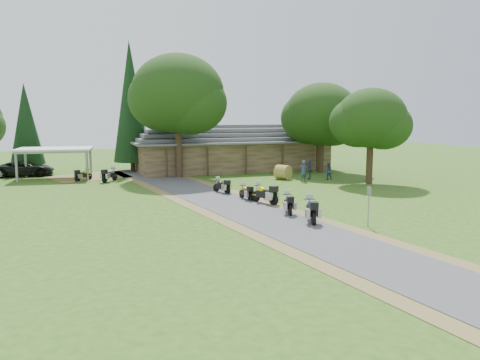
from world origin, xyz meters
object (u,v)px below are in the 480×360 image
object	(u,v)px
motorcycle_row_b	(288,203)
hay_bale	(283,172)
motorcycle_carport_b	(110,174)
motorcycle_carport_a	(83,174)
lodge	(232,147)
motorcycle_row_d	(246,191)
car_dark_suv	(25,165)
motorcycle_row_c	(264,193)
motorcycle_row_e	(222,185)
carport	(55,163)
motorcycle_row_a	(311,209)

from	to	relation	value
motorcycle_row_b	hay_bale	world-z (taller)	hay_bale
motorcycle_carport_b	motorcycle_carport_a	bearing A→B (deg)	94.47
lodge	motorcycle_carport_b	bearing A→B (deg)	-157.79
motorcycle_row_d	motorcycle_carport_a	bearing A→B (deg)	30.60
car_dark_suv	motorcycle_carport_b	size ratio (longest dim) A/B	2.96
motorcycle_row_c	motorcycle_row_e	xyz separation A→B (m)	(-1.40, 5.04, -0.12)
car_dark_suv	motorcycle_carport_a	size ratio (longest dim) A/B	3.36
lodge	motorcycle_row_d	bearing A→B (deg)	-105.74
carport	hay_bale	distance (m)	21.12
motorcycle_row_b	car_dark_suv	bearing A→B (deg)	51.04
motorcycle_carport_b	motorcycle_row_a	bearing A→B (deg)	-117.31
motorcycle_row_c	motorcycle_carport_a	world-z (taller)	motorcycle_row_c
lodge	hay_bale	bearing A→B (deg)	-78.60
motorcycle_row_c	motorcycle_row_a	bearing A→B (deg)	159.10
lodge	motorcycle_carport_a	world-z (taller)	lodge
motorcycle_row_e	lodge	bearing A→B (deg)	-42.03
lodge	motorcycle_row_e	xyz separation A→B (m)	(-5.77, -14.56, -1.85)
motorcycle_row_b	motorcycle_row_a	bearing A→B (deg)	-158.89
car_dark_suv	hay_bale	distance (m)	24.90
motorcycle_row_c	motorcycle_row_d	world-z (taller)	motorcycle_row_c
motorcycle_row_d	motorcycle_row_c	bearing A→B (deg)	-166.84
motorcycle_carport_b	motorcycle_row_b	bearing A→B (deg)	-114.73
car_dark_suv	motorcycle_row_d	distance (m)	24.75
carport	motorcycle_row_c	bearing A→B (deg)	-46.32
motorcycle_carport_a	motorcycle_carport_b	distance (m)	2.61
motorcycle_carport_a	hay_bale	xyz separation A→B (m)	(17.33, -5.22, 0.07)
lodge	motorcycle_row_c	bearing A→B (deg)	-102.55
motorcycle_row_a	motorcycle_carport_b	distance (m)	22.09
motorcycle_row_e	motorcycle_row_c	bearing A→B (deg)	175.11
carport	car_dark_suv	world-z (taller)	carport
motorcycle_row_c	motorcycle_row_e	bearing A→B (deg)	-8.55
motorcycle_row_c	motorcycle_carport_b	distance (m)	16.75
motorcycle_carport_b	hay_bale	size ratio (longest dim) A/B	1.47
car_dark_suv	motorcycle_row_a	bearing A→B (deg)	-145.60
motorcycle_row_a	hay_bale	size ratio (longest dim) A/B	1.59
motorcycle_row_a	motorcycle_row_e	distance (m)	11.05
carport	motorcycle_carport_a	distance (m)	3.45
carport	motorcycle_carport_b	world-z (taller)	carport
motorcycle_carport_a	hay_bale	world-z (taller)	hay_bale
carport	lodge	bearing A→B (deg)	12.05
lodge	hay_bale	world-z (taller)	lodge
motorcycle_row_a	motorcycle_row_b	world-z (taller)	motorcycle_row_a
carport	motorcycle_row_e	bearing A→B (deg)	-40.16
lodge	car_dark_suv	distance (m)	20.78
car_dark_suv	motorcycle_carport_a	xyz separation A→B (m)	(5.22, -5.34, -0.52)
motorcycle_row_d	motorcycle_row_e	size ratio (longest dim) A/B	0.96
carport	hay_bale	xyz separation A→B (m)	(19.69, -7.60, -0.76)
motorcycle_row_d	motorcycle_row_e	xyz separation A→B (m)	(-0.75, 3.23, 0.03)
motorcycle_carport_b	lodge	bearing A→B (deg)	-29.90
carport	motorcycle_row_c	size ratio (longest dim) A/B	3.12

